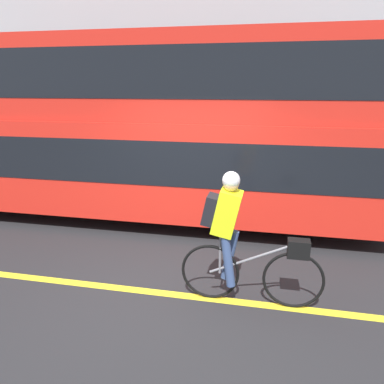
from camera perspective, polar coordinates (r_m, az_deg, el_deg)
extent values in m
plane|color=#232326|center=(5.25, -4.07, -14.53)|extent=(80.00, 80.00, 0.00)
cube|color=yellow|center=(5.16, -4.42, -15.11)|extent=(50.00, 0.14, 0.01)
cube|color=gray|center=(10.45, 4.58, 1.57)|extent=(60.00, 2.27, 0.13)
cube|color=#9E9EA3|center=(11.48, 5.99, 22.68)|extent=(60.00, 0.30, 8.02)
cylinder|color=black|center=(7.50, 12.90, -1.21)|extent=(0.99, 0.30, 0.99)
cube|color=red|center=(7.97, -11.16, 4.92)|extent=(10.59, 2.48, 1.75)
cube|color=black|center=(7.93, -11.24, 6.41)|extent=(10.17, 2.50, 0.77)
cube|color=red|center=(7.82, -11.82, 16.58)|extent=(10.59, 2.38, 1.48)
cube|color=black|center=(7.83, -11.85, 17.12)|extent=(10.17, 2.40, 0.83)
torus|color=black|center=(4.84, 15.17, -12.87)|extent=(0.74, 0.04, 0.74)
torus|color=black|center=(4.88, 2.77, -12.06)|extent=(0.74, 0.04, 0.74)
cylinder|color=slate|center=(4.72, 9.06, -9.98)|extent=(1.04, 0.03, 0.51)
cylinder|color=slate|center=(4.74, 4.31, -9.26)|extent=(0.03, 0.03, 0.55)
cube|color=black|center=(4.66, 15.92, -8.31)|extent=(0.26, 0.16, 0.22)
cube|color=#D8EA19|center=(4.52, 5.35, -3.08)|extent=(0.37, 0.32, 0.58)
cube|color=black|center=(4.54, 2.85, -2.67)|extent=(0.21, 0.26, 0.38)
cylinder|color=#384C7A|center=(4.83, 5.77, -9.51)|extent=(0.22, 0.11, 0.67)
cylinder|color=#384C7A|center=(4.67, 5.51, -10.44)|extent=(0.20, 0.11, 0.67)
sphere|color=tan|center=(4.42, 5.98, 1.25)|extent=(0.19, 0.19, 0.19)
sphere|color=silver|center=(4.41, 6.00, 1.79)|extent=(0.21, 0.21, 0.21)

